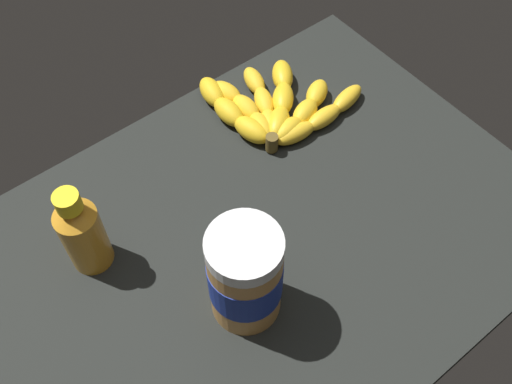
{
  "coord_description": "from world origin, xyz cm",
  "views": [
    {
      "loc": [
        -25.88,
        -33.23,
        73.43
      ],
      "look_at": [
        3.3,
        3.94,
        4.6
      ],
      "focal_mm": 41.38,
      "sensor_mm": 36.0,
      "label": 1
    }
  ],
  "objects": [
    {
      "name": "banana_bunch",
      "position": [
        16.97,
        17.03,
        1.63
      ],
      "size": [
        23.16,
        20.73,
        3.51
      ],
      "color": "gold",
      "rests_on": "ground_plane"
    },
    {
      "name": "peanut_butter_jar",
      "position": [
        -6.93,
        -6.94,
        8.08
      ],
      "size": [
        9.37,
        9.37,
        16.36
      ],
      "color": "#BF8442",
      "rests_on": "ground_plane"
    },
    {
      "name": "honey_bottle",
      "position": [
        -19.55,
        11.76,
        6.86
      ],
      "size": [
        5.72,
        5.72,
        15.3
      ],
      "color": "orange",
      "rests_on": "ground_plane"
    },
    {
      "name": "ground_plane",
      "position": [
        0.0,
        0.0,
        -1.86
      ],
      "size": [
        84.36,
        59.41,
        3.72
      ],
      "primitive_type": "cube",
      "color": "black"
    }
  ]
}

